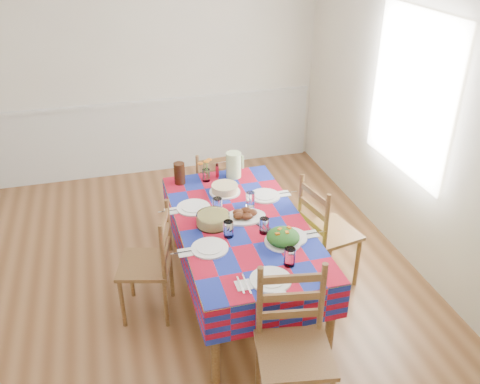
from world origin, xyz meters
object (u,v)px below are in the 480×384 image
object	(u,v)px
green_pitcher	(234,165)
chair_far	(211,187)
tea_pitcher	(180,173)
chair_near	(293,348)
meat_platter	(244,215)
chair_left	(151,264)
chair_right	(325,233)
dining_table	(241,230)

from	to	relation	value
green_pitcher	chair_far	xyz separation A→B (m)	(-0.14, 0.39, -0.42)
tea_pitcher	chair_near	xyz separation A→B (m)	(0.36, -1.94, -0.31)
meat_platter	chair_left	world-z (taller)	chair_left
meat_platter	tea_pitcher	bearing A→B (deg)	118.48
chair_left	chair_right	distance (m)	1.47
dining_table	chair_near	bearing A→B (deg)	-89.58
chair_near	chair_left	size ratio (longest dim) A/B	1.09
tea_pitcher	chair_far	xyz separation A→B (m)	(0.36, 0.39, -0.40)
meat_platter	green_pitcher	xyz separation A→B (m)	(0.10, 0.72, 0.09)
dining_table	tea_pitcher	size ratio (longest dim) A/B	9.37
tea_pitcher	chair_near	bearing A→B (deg)	-79.38
chair_near	chair_far	world-z (taller)	chair_near
chair_far	chair_right	size ratio (longest dim) A/B	0.86
meat_platter	chair_right	distance (m)	0.74
meat_platter	chair_right	size ratio (longest dim) A/B	0.35
chair_left	chair_far	bearing A→B (deg)	163.35
meat_platter	tea_pitcher	xyz separation A→B (m)	(-0.40, 0.73, 0.07)
green_pitcher	chair_right	size ratio (longest dim) A/B	0.24
dining_table	chair_far	distance (m)	1.19
chair_far	dining_table	bearing A→B (deg)	84.03
meat_platter	chair_far	xyz separation A→B (m)	(-0.04, 1.12, -0.33)
meat_platter	chair_near	distance (m)	1.24
dining_table	chair_near	distance (m)	1.17
meat_platter	chair_right	bearing A→B (deg)	-4.89
chair_near	chair_far	bearing A→B (deg)	100.38
tea_pitcher	chair_far	bearing A→B (deg)	47.18
chair_near	chair_right	world-z (taller)	chair_near
tea_pitcher	chair_left	bearing A→B (deg)	-115.76
chair_right	chair_far	bearing A→B (deg)	21.11
dining_table	chair_right	bearing A→B (deg)	-0.67
green_pitcher	chair_near	bearing A→B (deg)	-94.00
chair_left	chair_right	size ratio (longest dim) A/B	0.94
tea_pitcher	chair_right	distance (m)	1.38
chair_near	chair_far	xyz separation A→B (m)	(-0.00, 2.33, -0.09)
tea_pitcher	chair_left	size ratio (longest dim) A/B	0.21
tea_pitcher	chair_right	xyz separation A→B (m)	(1.09, -0.79, -0.33)
meat_platter	chair_near	xyz separation A→B (m)	(-0.03, -1.21, -0.24)
chair_near	meat_platter	bearing A→B (deg)	98.77
dining_table	meat_platter	world-z (taller)	meat_platter
dining_table	chair_far	bearing A→B (deg)	89.81
green_pitcher	tea_pitcher	distance (m)	0.50
chair_far	meat_platter	bearing A→B (deg)	86.08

